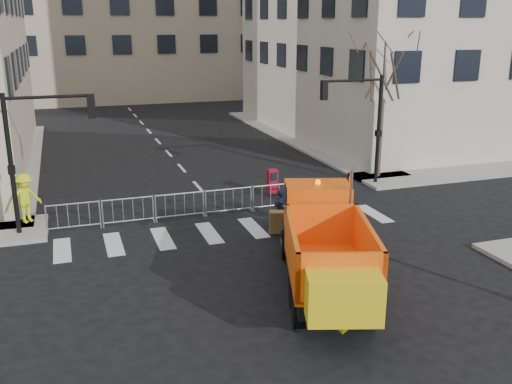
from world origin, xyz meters
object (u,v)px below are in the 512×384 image
object	(u,v)px
cop_a	(280,209)
cop_c	(289,205)
plow_truck	(324,244)
newspaper_box	(272,181)
worker	(26,198)
cop_b	(323,207)

from	to	relation	value
cop_a	cop_c	distance (m)	0.63
plow_truck	newspaper_box	xyz separation A→B (m)	(2.02, 9.83, -0.81)
cop_c	worker	xyz separation A→B (m)	(-9.91, 3.22, 0.34)
plow_truck	cop_a	xyz separation A→B (m)	(0.73, 5.53, -0.71)
cop_a	newspaper_box	xyz separation A→B (m)	(1.29, 4.30, -0.10)
cop_c	plow_truck	bearing A→B (deg)	32.05
cop_c	newspaper_box	world-z (taller)	cop_c
cop_b	newspaper_box	world-z (taller)	cop_b
cop_a	worker	distance (m)	10.04
plow_truck	cop_a	world-z (taller)	plow_truck
cop_c	newspaper_box	xyz separation A→B (m)	(0.77, 3.95, -0.10)
plow_truck	cop_c	bearing A→B (deg)	5.65
cop_b	cop_c	xyz separation A→B (m)	(-0.89, 1.27, -0.20)
plow_truck	cop_b	xyz separation A→B (m)	(2.15, 4.60, -0.51)
cop_b	cop_c	world-z (taller)	cop_b
plow_truck	cop_a	size ratio (longest dim) A/B	5.68
worker	cop_c	bearing A→B (deg)	-52.85
cop_b	newspaper_box	distance (m)	5.24
cop_b	plow_truck	bearing A→B (deg)	95.05
worker	newspaper_box	distance (m)	10.71
cop_a	worker	size ratio (longest dim) A/B	0.80
cop_c	worker	size ratio (longest dim) A/B	0.81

